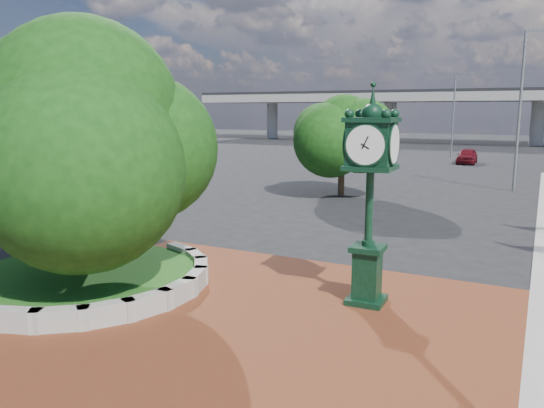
{
  "coord_description": "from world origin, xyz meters",
  "views": [
    {
      "loc": [
        6.03,
        -10.13,
        4.79
      ],
      "look_at": [
        0.07,
        1.5,
        2.45
      ],
      "focal_mm": 35.0,
      "sensor_mm": 36.0,
      "label": 1
    }
  ],
  "objects_px": {
    "post_clock": "(370,188)",
    "street_lamp_near": "(525,98)",
    "street_lamp_far": "(456,109)",
    "parked_car": "(467,156)"
  },
  "relations": [
    {
      "from": "parked_car",
      "to": "street_lamp_near",
      "type": "xyz_separation_m",
      "value": [
        4.88,
        -16.05,
        4.73
      ]
    },
    {
      "from": "post_clock",
      "to": "street_lamp_near",
      "type": "distance_m",
      "value": 22.19
    },
    {
      "from": "street_lamp_near",
      "to": "street_lamp_far",
      "type": "distance_m",
      "value": 22.17
    },
    {
      "from": "parked_car",
      "to": "street_lamp_far",
      "type": "xyz_separation_m",
      "value": [
        -1.94,
        5.04,
        4.17
      ]
    },
    {
      "from": "post_clock",
      "to": "street_lamp_far",
      "type": "distance_m",
      "value": 43.27
    },
    {
      "from": "parked_car",
      "to": "street_lamp_far",
      "type": "height_order",
      "value": "street_lamp_far"
    },
    {
      "from": "post_clock",
      "to": "parked_car",
      "type": "distance_m",
      "value": 38.12
    },
    {
      "from": "post_clock",
      "to": "street_lamp_far",
      "type": "xyz_separation_m",
      "value": [
        -4.37,
        43.01,
        1.92
      ]
    },
    {
      "from": "street_lamp_far",
      "to": "parked_car",
      "type": "bearing_deg",
      "value": -68.93
    },
    {
      "from": "street_lamp_far",
      "to": "street_lamp_near",
      "type": "bearing_deg",
      "value": -72.09
    }
  ]
}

